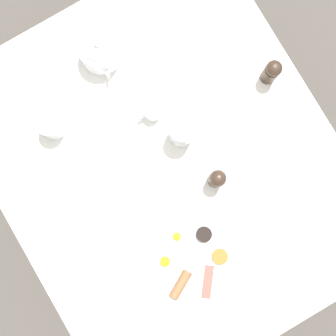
% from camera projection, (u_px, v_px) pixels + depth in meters
% --- Properties ---
extents(ground_plane, '(8.00, 8.00, 0.00)m').
position_uv_depth(ground_plane, '(168.00, 181.00, 2.12)').
color(ground_plane, '#4C4742').
extents(table, '(0.98, 1.17, 0.72)m').
position_uv_depth(table, '(168.00, 170.00, 1.46)').
color(table, silver).
rests_on(table, ground_plane).
extents(breakfast_plate, '(0.31, 0.31, 0.04)m').
position_uv_depth(breakfast_plate, '(191.00, 259.00, 1.37)').
color(breakfast_plate, white).
rests_on(breakfast_plate, table).
extents(teapot_near, '(0.12, 0.20, 0.12)m').
position_uv_depth(teapot_near, '(100.00, 50.00, 1.38)').
color(teapot_near, white).
rests_on(teapot_near, table).
extents(teacup_with_saucer_left, '(0.15, 0.15, 0.06)m').
position_uv_depth(teacup_with_saucer_left, '(118.00, 325.00, 1.34)').
color(teacup_with_saucer_left, white).
rests_on(teacup_with_saucer_left, table).
extents(water_glass_tall, '(0.07, 0.07, 0.09)m').
position_uv_depth(water_glass_tall, '(51.00, 125.00, 1.36)').
color(water_glass_tall, white).
rests_on(water_glass_tall, table).
extents(water_glass_short, '(0.07, 0.07, 0.12)m').
position_uv_depth(water_glass_short, '(182.00, 132.00, 1.35)').
color(water_glass_short, white).
rests_on(water_glass_short, table).
extents(creamer_jug, '(0.08, 0.05, 0.05)m').
position_uv_depth(creamer_jug, '(152.00, 112.00, 1.39)').
color(creamer_jug, white).
rests_on(creamer_jug, table).
extents(pepper_grinder, '(0.05, 0.05, 0.11)m').
position_uv_depth(pepper_grinder, '(272.00, 72.00, 1.36)').
color(pepper_grinder, '#38281E').
rests_on(pepper_grinder, table).
extents(salt_grinder, '(0.05, 0.05, 0.11)m').
position_uv_depth(salt_grinder, '(217.00, 179.00, 1.34)').
color(salt_grinder, '#38281E').
rests_on(salt_grinder, table).
extents(napkin_folded, '(0.21, 0.19, 0.01)m').
position_uv_depth(napkin_folded, '(312.00, 213.00, 1.39)').
color(napkin_folded, white).
rests_on(napkin_folded, table).
extents(knife_by_plate, '(0.18, 0.10, 0.00)m').
position_uv_depth(knife_by_plate, '(261.00, 126.00, 1.41)').
color(knife_by_plate, silver).
rests_on(knife_by_plate, table).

